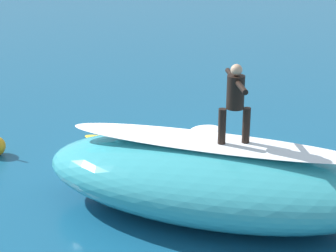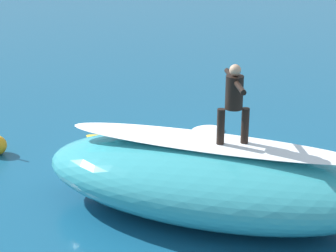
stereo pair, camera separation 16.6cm
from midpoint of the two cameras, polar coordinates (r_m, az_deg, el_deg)
ground_plane at (r=14.47m, az=0.58°, el=-4.13°), size 120.00×120.00×0.00m
wave_crest at (r=12.18m, az=3.63°, el=-5.10°), size 7.65×4.89×1.55m
wave_foam_lip at (r=11.85m, az=3.71°, el=-1.54°), size 6.09×2.65×0.08m
surfboard_riding at (r=11.75m, az=5.91°, el=-1.82°), size 1.91×0.80×0.08m
surfer_riding at (r=11.42m, az=6.08°, el=2.69°), size 0.63×1.51×1.60m
surfboard_paddling at (r=16.01m, az=-4.93°, el=-1.55°), size 2.27×1.36×0.07m
surfer_paddling at (r=15.88m, az=-4.52°, el=-1.04°), size 1.74×0.90×0.33m
foam_patch_near at (r=15.84m, az=8.00°, el=-1.83°), size 0.71×0.72×0.12m
foam_patch_mid at (r=13.03m, az=13.37°, el=-7.22°), size 1.29×1.34×0.18m
foam_patch_far at (r=16.79m, az=3.43°, el=-0.38°), size 1.20×1.12×0.11m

